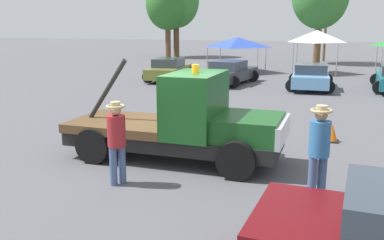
# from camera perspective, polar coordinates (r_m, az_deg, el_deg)

# --- Properties ---
(ground_plane) EXTENTS (160.00, 160.00, 0.00)m
(ground_plane) POSITION_cam_1_polar(r_m,az_deg,el_deg) (10.97, -2.49, -5.18)
(ground_plane) COLOR #545459
(tow_truck) EXTENTS (5.46, 2.20, 2.51)m
(tow_truck) POSITION_cam_1_polar(r_m,az_deg,el_deg) (10.60, -0.85, -0.52)
(tow_truck) COLOR black
(tow_truck) RESTS_ON ground
(person_near_truck) EXTENTS (0.41, 0.41, 1.87)m
(person_near_truck) POSITION_cam_1_polar(r_m,az_deg,el_deg) (8.55, 16.62, -3.17)
(person_near_truck) COLOR #475B84
(person_near_truck) RESTS_ON ground
(person_at_hood) EXTENTS (0.40, 0.40, 1.80)m
(person_at_hood) POSITION_cam_1_polar(r_m,az_deg,el_deg) (9.11, -10.02, -2.15)
(person_at_hood) COLOR #475B84
(person_at_hood) RESTS_ON ground
(parked_car_olive) EXTENTS (2.69, 5.05, 1.34)m
(parked_car_olive) POSITION_cam_1_polar(r_m,az_deg,el_deg) (26.41, -3.03, 6.74)
(parked_car_olive) COLOR olive
(parked_car_olive) RESTS_ON ground
(parked_car_charcoal) EXTENTS (2.90, 4.78, 1.34)m
(parked_car_charcoal) POSITION_cam_1_polar(r_m,az_deg,el_deg) (24.73, 5.00, 6.31)
(parked_car_charcoal) COLOR #2D2D33
(parked_car_charcoal) RESTS_ON ground
(parked_car_skyblue) EXTENTS (2.54, 4.50, 1.34)m
(parked_car_skyblue) POSITION_cam_1_polar(r_m,az_deg,el_deg) (23.55, 15.54, 5.58)
(parked_car_skyblue) COLOR #669ED1
(parked_car_skyblue) RESTS_ON ground
(canopy_tent_blue) EXTENTS (3.54, 3.54, 2.47)m
(canopy_tent_blue) POSITION_cam_1_polar(r_m,az_deg,el_deg) (30.83, 6.13, 10.27)
(canopy_tent_blue) COLOR #9E9EA3
(canopy_tent_blue) RESTS_ON ground
(canopy_tent_white) EXTENTS (2.89, 2.89, 2.97)m
(canopy_tent_white) POSITION_cam_1_polar(r_m,az_deg,el_deg) (31.08, 16.32, 10.66)
(canopy_tent_white) COLOR #9E9EA3
(canopy_tent_white) RESTS_ON ground
(tree_left) EXTENTS (4.42, 4.42, 7.89)m
(tree_left) POSITION_cam_1_polar(r_m,az_deg,el_deg) (44.89, -3.27, 15.09)
(tree_left) COLOR brown
(tree_left) RESTS_ON ground
(tree_right) EXTENTS (4.74, 4.74, 8.46)m
(tree_right) POSITION_cam_1_polar(r_m,az_deg,el_deg) (45.65, -2.14, 15.55)
(tree_right) COLOR brown
(tree_right) RESTS_ON ground
(traffic_cone) EXTENTS (0.40, 0.40, 0.55)m
(traffic_cone) POSITION_cam_1_polar(r_m,az_deg,el_deg) (13.11, 18.14, -1.68)
(traffic_cone) COLOR black
(traffic_cone) RESTS_ON ground
(utility_pole) EXTENTS (2.20, 0.24, 8.55)m
(utility_pole) POSITION_cam_1_polar(r_m,az_deg,el_deg) (41.76, 17.51, 13.70)
(utility_pole) COLOR brown
(utility_pole) RESTS_ON ground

